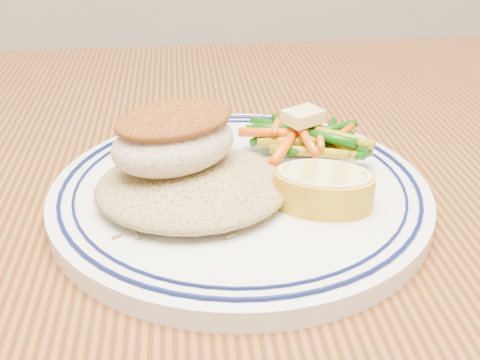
% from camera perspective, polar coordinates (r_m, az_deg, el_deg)
% --- Properties ---
extents(dining_table, '(1.50, 0.90, 0.75)m').
position_cam_1_polar(dining_table, '(0.48, 6.34, -13.68)').
color(dining_table, '#532910').
rests_on(dining_table, ground).
extents(plate, '(0.27, 0.27, 0.02)m').
position_cam_1_polar(plate, '(0.44, 0.00, -1.20)').
color(plate, silver).
rests_on(plate, dining_table).
extents(rice_pilaf, '(0.14, 0.12, 0.03)m').
position_cam_1_polar(rice_pilaf, '(0.42, -4.50, -0.22)').
color(rice_pilaf, olive).
rests_on(rice_pilaf, plate).
extents(fish_fillet, '(0.11, 0.10, 0.04)m').
position_cam_1_polar(fish_fillet, '(0.41, -6.29, 4.02)').
color(fish_fillet, beige).
rests_on(fish_fillet, rice_pilaf).
extents(vegetable_pile, '(0.10, 0.10, 0.03)m').
position_cam_1_polar(vegetable_pile, '(0.48, 6.25, 4.04)').
color(vegetable_pile, '#104B09').
rests_on(vegetable_pile, plate).
extents(butter_pat, '(0.04, 0.03, 0.01)m').
position_cam_1_polar(butter_pat, '(0.47, 6.02, 6.03)').
color(butter_pat, '#F4D577').
rests_on(butter_pat, vegetable_pile).
extents(lemon_wedge, '(0.08, 0.08, 0.03)m').
position_cam_1_polar(lemon_wedge, '(0.41, 7.92, -0.68)').
color(lemon_wedge, gold).
rests_on(lemon_wedge, plate).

